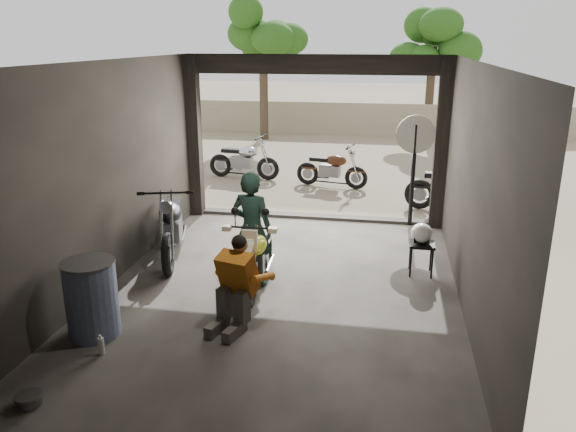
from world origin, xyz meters
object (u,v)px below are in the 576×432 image
(oil_drum, at_px, (92,300))
(outside_bike_a, at_px, (244,157))
(outside_bike_c, at_px, (456,184))
(rider, at_px, (252,229))
(sign_post, at_px, (414,154))
(helmet, at_px, (422,233))
(stool, at_px, (422,248))
(left_bike, at_px, (172,220))
(mechanic, at_px, (233,287))
(main_bike, at_px, (258,252))
(outside_bike_b, at_px, (332,166))

(oil_drum, bearing_deg, outside_bike_a, 91.59)
(outside_bike_c, bearing_deg, rider, 150.16)
(sign_post, bearing_deg, helmet, -71.62)
(rider, relative_size, stool, 3.30)
(left_bike, bearing_deg, helmet, -15.89)
(mechanic, height_order, oil_drum, mechanic)
(outside_bike_a, bearing_deg, sign_post, -120.61)
(main_bike, relative_size, outside_bike_c, 0.94)
(helmet, bearing_deg, outside_bike_b, 111.16)
(outside_bike_c, bearing_deg, outside_bike_a, 75.17)
(mechanic, bearing_deg, helmet, 58.51)
(stool, bearing_deg, helmet, 149.07)
(sign_post, bearing_deg, mechanic, -100.11)
(mechanic, relative_size, oil_drum, 1.20)
(left_bike, relative_size, outside_bike_c, 1.06)
(outside_bike_b, distance_m, sign_post, 3.39)
(main_bike, bearing_deg, left_bike, 148.19)
(helmet, bearing_deg, mechanic, -136.69)
(main_bike, height_order, left_bike, left_bike)
(outside_bike_b, relative_size, stool, 2.99)
(mechanic, bearing_deg, main_bike, 105.07)
(outside_bike_b, bearing_deg, stool, -148.17)
(rider, distance_m, helmet, 2.56)
(outside_bike_b, height_order, stool, outside_bike_b)
(main_bike, height_order, outside_bike_c, outside_bike_c)
(outside_bike_a, height_order, stool, outside_bike_a)
(rider, height_order, stool, rider)
(main_bike, xyz_separation_m, rider, (-0.10, 0.10, 0.30))
(mechanic, distance_m, stool, 3.19)
(outside_bike_c, xyz_separation_m, rider, (-3.28, -4.28, 0.26))
(outside_bike_a, xyz_separation_m, helmet, (4.21, -5.57, 0.11))
(rider, bearing_deg, stool, -149.65)
(outside_bike_b, distance_m, stool, 5.45)
(helmet, bearing_deg, left_bike, -179.52)
(stool, bearing_deg, oil_drum, -147.12)
(main_bike, bearing_deg, helmet, 18.69)
(outside_bike_b, xyz_separation_m, stool, (1.90, -5.10, -0.08))
(mechanic, bearing_deg, left_bike, 142.93)
(outside_bike_c, distance_m, stool, 3.59)
(outside_bike_a, xyz_separation_m, outside_bike_c, (5.06, -2.09, 0.04))
(helmet, height_order, oil_drum, oil_drum)
(left_bike, distance_m, outside_bike_b, 5.48)
(outside_bike_a, xyz_separation_m, mechanic, (1.86, -7.72, 0.01))
(rider, relative_size, oil_drum, 1.79)
(outside_bike_a, bearing_deg, rider, -157.31)
(left_bike, relative_size, sign_post, 0.88)
(stool, bearing_deg, left_bike, 179.48)
(helmet, bearing_deg, sign_post, 92.65)
(main_bike, relative_size, mechanic, 1.46)
(main_bike, distance_m, mechanic, 1.25)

